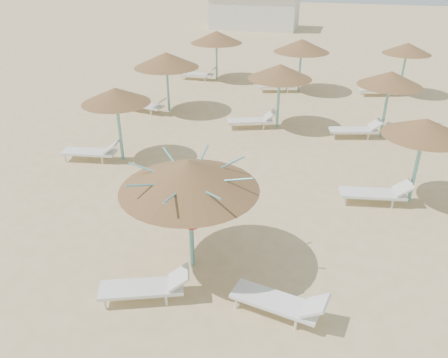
# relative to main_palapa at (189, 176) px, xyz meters

# --- Properties ---
(ground) EXTENTS (120.00, 120.00, 0.00)m
(ground) POSITION_rel_main_palapa_xyz_m (0.11, 0.29, -2.41)
(ground) COLOR #DAB885
(ground) RESTS_ON ground
(main_palapa) EXTENTS (3.10, 3.10, 2.78)m
(main_palapa) POSITION_rel_main_palapa_xyz_m (0.00, 0.00, 0.00)
(main_palapa) COLOR #65AFAF
(main_palapa) RESTS_ON ground
(lounger_main_a) EXTENTS (2.01, 1.23, 0.70)m
(lounger_main_a) POSITION_rel_main_palapa_xyz_m (-0.54, -1.36, -2.08)
(lounger_main_a) COLOR silver
(lounger_main_a) RESTS_ON ground
(lounger_main_b) EXTENTS (2.05, 0.95, 0.72)m
(lounger_main_b) POSITION_rel_main_palapa_xyz_m (2.30, -1.08, -2.07)
(lounger_main_b) COLOR silver
(lounger_main_b) RESTS_ON ground
(palapa_field) EXTENTS (19.35, 14.50, 2.72)m
(palapa_field) POSITION_rel_main_palapa_xyz_m (0.65, 11.07, -0.11)
(palapa_field) COLOR #65AFAF
(palapa_field) RESTS_ON ground
(service_hut) EXTENTS (8.40, 4.40, 3.25)m
(service_hut) POSITION_rel_main_palapa_xyz_m (-5.89, 35.29, -0.77)
(service_hut) COLOR silver
(service_hut) RESTS_ON ground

